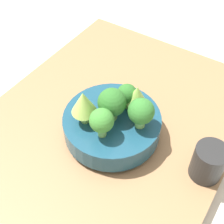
% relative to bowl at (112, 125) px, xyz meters
% --- Properties ---
extents(ground_plane, '(6.00, 6.00, 0.00)m').
position_rel_bowl_xyz_m(ground_plane, '(0.02, 0.03, -0.09)').
color(ground_plane, beige).
extents(table, '(0.90, 0.66, 0.05)m').
position_rel_bowl_xyz_m(table, '(0.02, 0.03, -0.06)').
color(table, olive).
rests_on(table, ground_plane).
extents(bowl, '(0.25, 0.25, 0.07)m').
position_rel_bowl_xyz_m(bowl, '(0.00, 0.00, 0.00)').
color(bowl, navy).
rests_on(bowl, table).
extents(broccoli_floret_center, '(0.07, 0.07, 0.09)m').
position_rel_bowl_xyz_m(broccoli_floret_center, '(-0.00, 0.00, 0.08)').
color(broccoli_floret_center, '#609347').
rests_on(broccoli_floret_center, bowl).
extents(romanesco_piece_far, '(0.06, 0.06, 0.10)m').
position_rel_bowl_xyz_m(romanesco_piece_far, '(-0.05, 0.05, 0.09)').
color(romanesco_piece_far, '#6BA34C').
rests_on(romanesco_piece_far, bowl).
extents(broccoli_floret_right, '(0.05, 0.05, 0.07)m').
position_rel_bowl_xyz_m(broccoli_floret_right, '(0.06, -0.01, 0.07)').
color(broccoli_floret_right, '#6BA34C').
rests_on(broccoli_floret_right, bowl).
extents(broccoli_floret_left, '(0.06, 0.06, 0.08)m').
position_rel_bowl_xyz_m(broccoli_floret_left, '(-0.06, -0.01, 0.08)').
color(broccoli_floret_left, '#6BA34C').
rests_on(broccoli_floret_left, bowl).
extents(romanesco_piece_near, '(0.05, 0.05, 0.08)m').
position_rel_bowl_xyz_m(romanesco_piece_near, '(0.06, -0.04, 0.08)').
color(romanesco_piece_near, '#609347').
rests_on(romanesco_piece_near, bowl).
extents(broccoli_floret_front, '(0.07, 0.07, 0.08)m').
position_rel_bowl_xyz_m(broccoli_floret_front, '(0.02, -0.07, 0.08)').
color(broccoli_floret_front, '#7AB256').
rests_on(broccoli_floret_front, bowl).
extents(cup, '(0.08, 0.08, 0.10)m').
position_rel_bowl_xyz_m(cup, '(0.02, -0.26, 0.01)').
color(cup, black).
rests_on(cup, table).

